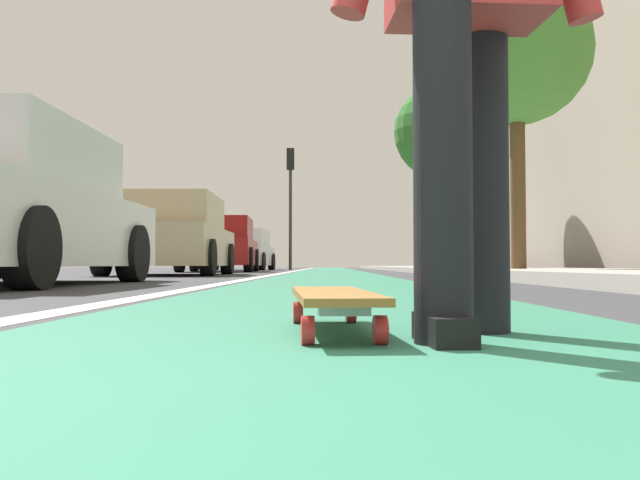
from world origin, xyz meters
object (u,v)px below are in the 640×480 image
skateboard (333,299)px  pedestrian_distant (468,230)px  street_tree_mid (516,52)px  street_tree_far (442,133)px  parked_car_near (3,209)px  parked_car_mid (170,237)px  parked_car_far (220,246)px  parked_car_end (244,251)px  traffic_light (290,186)px

skateboard → pedestrian_distant: bearing=-13.0°
street_tree_mid → street_tree_far: street_tree_far is taller
parked_car_near → street_tree_far: 14.62m
street_tree_mid → parked_car_mid: bearing=78.2°
parked_car_far → parked_car_end: (6.13, 0.07, -0.01)m
parked_car_near → parked_car_mid: size_ratio=1.00×
parked_car_far → pedestrian_distant: 7.39m
parked_car_end → skateboard: bearing=-172.3°
street_tree_mid → pedestrian_distant: bearing=3.5°
parked_car_near → street_tree_mid: 8.60m
street_tree_mid → pedestrian_distant: size_ratio=3.11×
parked_car_end → street_tree_mid: (-13.65, -6.27, 3.06)m
skateboard → street_tree_far: (17.27, -3.13, 3.80)m
traffic_light → street_tree_mid: (-14.16, -4.61, 0.63)m
parked_car_far → street_tree_mid: bearing=-140.5°
skateboard → parked_car_end: 23.42m
parked_car_end → pedestrian_distant: pedestrian_distant is taller
street_tree_far → street_tree_mid: bearing=-180.0°
parked_car_far → street_tree_mid: street_tree_mid is taller
parked_car_far → traffic_light: bearing=-13.4°
parked_car_end → street_tree_mid: street_tree_mid is taller
parked_car_far → skateboard: bearing=-169.8°
parked_car_far → pedestrian_distant: (-4.31, -6.00, 0.21)m
traffic_light → street_tree_far: street_tree_far is taller
street_tree_mid → parked_car_far: bearing=39.5°
parked_car_mid → pedestrian_distant: size_ratio=2.54×
parked_car_near → parked_car_far: parked_car_far is taller
parked_car_mid → traffic_light: 13.19m
skateboard → street_tree_far: bearing=-10.3°
street_tree_mid → street_tree_far: size_ratio=0.96×
parked_car_near → street_tree_mid: bearing=-50.2°
skateboard → traffic_light: bearing=3.6°
parked_car_near → traffic_light: size_ratio=0.90×
parked_car_near → pedestrian_distant: size_ratio=2.53×
parked_car_mid → street_tree_mid: (-1.28, -6.11, 3.06)m
street_tree_far → skateboard: bearing=169.7°
street_tree_mid → parked_car_end: bearing=24.7°
parked_car_end → pedestrian_distant: size_ratio=2.64×
skateboard → street_tree_mid: street_tree_mid is taller
pedestrian_distant → traffic_light: bearing=22.0°
traffic_light → parked_car_near: bearing=175.3°
traffic_light → street_tree_mid: bearing=-162.0°
parked_car_near → street_tree_far: (12.86, -6.18, 3.19)m
parked_car_near → street_tree_far: bearing=-25.7°
parked_car_near → pedestrian_distant: 10.28m
skateboard → parked_car_near: parked_car_near is taller
parked_car_far → parked_car_end: bearing=0.7°
pedestrian_distant → street_tree_far: bearing=-2.5°
parked_car_near → parked_car_far: 12.66m
parked_car_mid → street_tree_far: (6.44, -6.11, 3.19)m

